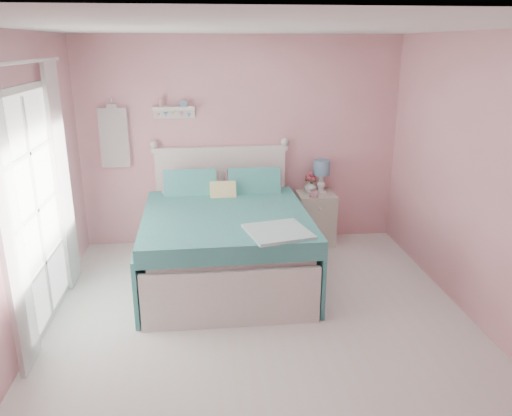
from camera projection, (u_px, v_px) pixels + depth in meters
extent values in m
plane|color=silver|center=(262.00, 329.00, 4.57)|extent=(4.50, 4.50, 0.00)
plane|color=#CB8186|center=(241.00, 143.00, 6.29)|extent=(4.00, 0.00, 4.00)
plane|color=#CB8186|center=(327.00, 348.00, 2.04)|extent=(4.00, 0.00, 4.00)
plane|color=#CB8186|center=(12.00, 200.00, 3.96)|extent=(0.00, 4.50, 4.50)
plane|color=#CB8186|center=(489.00, 186.00, 4.36)|extent=(0.00, 4.50, 4.50)
plane|color=white|center=(263.00, 27.00, 3.75)|extent=(4.50, 4.50, 0.00)
cube|color=silver|center=(226.00, 257.00, 5.53)|extent=(1.63, 2.13, 0.46)
cube|color=silver|center=(225.00, 231.00, 5.44)|extent=(1.57, 2.07, 0.16)
cube|color=silver|center=(221.00, 197.00, 6.42)|extent=(1.63, 0.07, 1.21)
cube|color=silver|center=(220.00, 149.00, 6.22)|extent=(1.69, 0.09, 0.06)
cube|color=silver|center=(232.00, 299.00, 4.52)|extent=(1.63, 0.06, 0.56)
cube|color=teal|center=(226.00, 221.00, 5.24)|extent=(1.75, 1.87, 0.18)
cube|color=#D28790|center=(191.00, 189.00, 6.01)|extent=(0.68, 0.29, 0.43)
cube|color=#D28790|center=(253.00, 187.00, 6.09)|extent=(0.68, 0.29, 0.43)
cube|color=#CCBC59|center=(223.00, 195.00, 5.79)|extent=(0.30, 0.22, 0.31)
cube|color=beige|center=(315.00, 218.00, 6.45)|extent=(0.47, 0.44, 0.67)
cube|color=silver|center=(319.00, 208.00, 6.19)|extent=(0.41, 0.02, 0.16)
sphere|color=white|center=(320.00, 209.00, 6.17)|extent=(0.03, 0.03, 0.03)
cylinder|color=white|center=(321.00, 191.00, 6.40)|extent=(0.13, 0.13, 0.02)
cylinder|color=white|center=(321.00, 183.00, 6.36)|extent=(0.07, 0.07, 0.23)
cylinder|color=#6385A5|center=(322.00, 167.00, 6.30)|extent=(0.21, 0.21, 0.19)
imported|color=silver|center=(310.00, 186.00, 6.36)|extent=(0.20, 0.20, 0.16)
imported|color=#D28C9A|center=(314.00, 194.00, 6.18)|extent=(0.12, 0.12, 0.08)
sphere|color=#BF4155|center=(311.00, 174.00, 6.31)|extent=(0.06, 0.06, 0.06)
sphere|color=#BF4155|center=(314.00, 177.00, 6.35)|extent=(0.06, 0.06, 0.06)
sphere|color=#BF4155|center=(308.00, 177.00, 6.33)|extent=(0.06, 0.06, 0.06)
sphere|color=#BF4155|center=(313.00, 180.00, 6.31)|extent=(0.06, 0.06, 0.06)
sphere|color=#BF4155|center=(309.00, 179.00, 6.31)|extent=(0.06, 0.06, 0.06)
cube|color=silver|center=(174.00, 108.00, 5.99)|extent=(0.50, 0.14, 0.04)
cube|color=silver|center=(174.00, 113.00, 6.07)|extent=(0.50, 0.03, 0.12)
cylinder|color=#D18C99|center=(161.00, 102.00, 5.95)|extent=(0.06, 0.06, 0.10)
cube|color=#6385A5|center=(183.00, 104.00, 5.98)|extent=(0.08, 0.06, 0.07)
cube|color=white|center=(114.00, 138.00, 6.03)|extent=(0.34, 0.03, 0.72)
cube|color=silver|center=(18.00, 89.00, 4.08)|extent=(0.04, 1.32, 0.06)
cube|color=silver|center=(51.00, 315.00, 4.74)|extent=(0.04, 1.32, 0.06)
cube|color=silver|center=(11.00, 240.00, 3.82)|extent=(0.04, 0.06, 2.10)
cube|color=silver|center=(56.00, 194.00, 5.01)|extent=(0.04, 0.06, 2.10)
cube|color=white|center=(36.00, 211.00, 4.41)|extent=(0.02, 1.20, 2.04)
cube|color=white|center=(10.00, 229.00, 3.68)|extent=(0.04, 0.40, 2.32)
cube|color=white|center=(62.00, 178.00, 5.09)|extent=(0.04, 0.40, 2.32)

